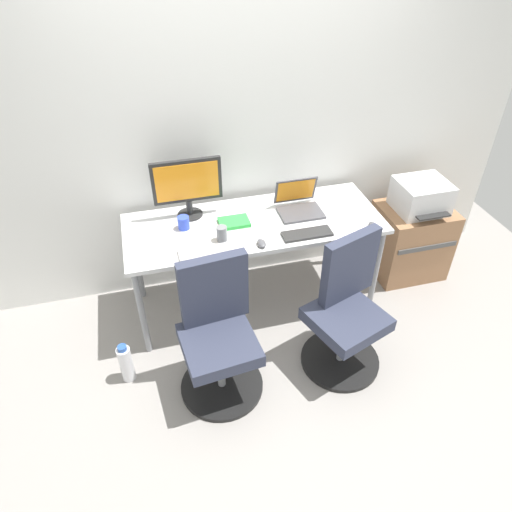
{
  "coord_description": "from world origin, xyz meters",
  "views": [
    {
      "loc": [
        -0.69,
        -2.65,
        2.58
      ],
      "look_at": [
        0.0,
        -0.05,
        0.49
      ],
      "focal_mm": 32.77,
      "sensor_mm": 36.0,
      "label": 1
    }
  ],
  "objects_px": {
    "office_chair_left": "(218,336)",
    "coffee_mug": "(184,223)",
    "open_laptop": "(299,204)",
    "side_cabinet": "(410,241)",
    "desktop_monitor": "(187,184)",
    "office_chair_right": "(346,311)",
    "printer": "(421,196)",
    "water_bottle_on_floor": "(126,363)"
  },
  "relations": [
    {
      "from": "water_bottle_on_floor",
      "to": "coffee_mug",
      "type": "distance_m",
      "value": 1.01
    },
    {
      "from": "coffee_mug",
      "to": "printer",
      "type": "bearing_deg",
      "value": 0.01
    },
    {
      "from": "office_chair_left",
      "to": "coffee_mug",
      "type": "bearing_deg",
      "value": 95.85
    },
    {
      "from": "water_bottle_on_floor",
      "to": "desktop_monitor",
      "type": "distance_m",
      "value": 1.26
    },
    {
      "from": "side_cabinet",
      "to": "desktop_monitor",
      "type": "bearing_deg",
      "value": 175.04
    },
    {
      "from": "office_chair_right",
      "to": "open_laptop",
      "type": "height_order",
      "value": "open_laptop"
    },
    {
      "from": "coffee_mug",
      "to": "open_laptop",
      "type": "bearing_deg",
      "value": 1.46
    },
    {
      "from": "water_bottle_on_floor",
      "to": "open_laptop",
      "type": "relative_size",
      "value": 1.0
    },
    {
      "from": "desktop_monitor",
      "to": "open_laptop",
      "type": "height_order",
      "value": "desktop_monitor"
    },
    {
      "from": "office_chair_left",
      "to": "coffee_mug",
      "type": "relative_size",
      "value": 10.22
    },
    {
      "from": "office_chair_right",
      "to": "desktop_monitor",
      "type": "relative_size",
      "value": 1.96
    },
    {
      "from": "office_chair_left",
      "to": "open_laptop",
      "type": "bearing_deg",
      "value": 44.66
    },
    {
      "from": "printer",
      "to": "desktop_monitor",
      "type": "height_order",
      "value": "desktop_monitor"
    },
    {
      "from": "office_chair_right",
      "to": "office_chair_left",
      "type": "bearing_deg",
      "value": 179.78
    },
    {
      "from": "desktop_monitor",
      "to": "coffee_mug",
      "type": "distance_m",
      "value": 0.26
    },
    {
      "from": "desktop_monitor",
      "to": "open_laptop",
      "type": "distance_m",
      "value": 0.81
    },
    {
      "from": "office_chair_left",
      "to": "coffee_mug",
      "type": "height_order",
      "value": "office_chair_left"
    },
    {
      "from": "water_bottle_on_floor",
      "to": "office_chair_right",
      "type": "bearing_deg",
      "value": -6.97
    },
    {
      "from": "office_chair_left",
      "to": "side_cabinet",
      "type": "bearing_deg",
      "value": 22.61
    },
    {
      "from": "printer",
      "to": "coffee_mug",
      "type": "height_order",
      "value": "printer"
    },
    {
      "from": "side_cabinet",
      "to": "coffee_mug",
      "type": "relative_size",
      "value": 6.66
    },
    {
      "from": "office_chair_left",
      "to": "open_laptop",
      "type": "distance_m",
      "value": 1.14
    },
    {
      "from": "office_chair_left",
      "to": "open_laptop",
      "type": "relative_size",
      "value": 3.03
    },
    {
      "from": "printer",
      "to": "desktop_monitor",
      "type": "xyz_separation_m",
      "value": [
        -1.77,
        0.15,
        0.27
      ]
    },
    {
      "from": "side_cabinet",
      "to": "water_bottle_on_floor",
      "type": "height_order",
      "value": "side_cabinet"
    },
    {
      "from": "open_laptop",
      "to": "coffee_mug",
      "type": "height_order",
      "value": "open_laptop"
    },
    {
      "from": "coffee_mug",
      "to": "office_chair_right",
      "type": "bearing_deg",
      "value": -38.48
    },
    {
      "from": "office_chair_left",
      "to": "office_chair_right",
      "type": "xyz_separation_m",
      "value": [
        0.85,
        -0.0,
        0.0
      ]
    },
    {
      "from": "office_chair_right",
      "to": "printer",
      "type": "distance_m",
      "value": 1.21
    },
    {
      "from": "water_bottle_on_floor",
      "to": "desktop_monitor",
      "type": "xyz_separation_m",
      "value": [
        0.59,
        0.71,
        0.86
      ]
    },
    {
      "from": "open_laptop",
      "to": "side_cabinet",
      "type": "bearing_deg",
      "value": -1.14
    },
    {
      "from": "side_cabinet",
      "to": "open_laptop",
      "type": "relative_size",
      "value": 1.98
    },
    {
      "from": "office_chair_left",
      "to": "water_bottle_on_floor",
      "type": "distance_m",
      "value": 0.68
    },
    {
      "from": "office_chair_right",
      "to": "coffee_mug",
      "type": "height_order",
      "value": "office_chair_right"
    },
    {
      "from": "printer",
      "to": "coffee_mug",
      "type": "relative_size",
      "value": 4.35
    },
    {
      "from": "desktop_monitor",
      "to": "coffee_mug",
      "type": "relative_size",
      "value": 5.22
    },
    {
      "from": "side_cabinet",
      "to": "desktop_monitor",
      "type": "relative_size",
      "value": 1.28
    },
    {
      "from": "side_cabinet",
      "to": "printer",
      "type": "relative_size",
      "value": 1.53
    },
    {
      "from": "printer",
      "to": "desktop_monitor",
      "type": "bearing_deg",
      "value": 175.01
    },
    {
      "from": "side_cabinet",
      "to": "coffee_mug",
      "type": "height_order",
      "value": "coffee_mug"
    },
    {
      "from": "side_cabinet",
      "to": "open_laptop",
      "type": "height_order",
      "value": "open_laptop"
    },
    {
      "from": "side_cabinet",
      "to": "printer",
      "type": "height_order",
      "value": "printer"
    }
  ]
}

